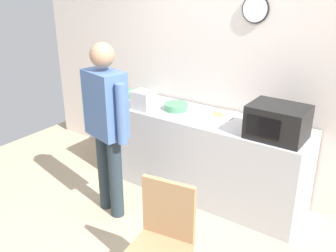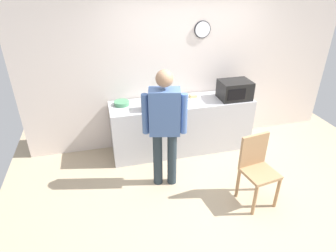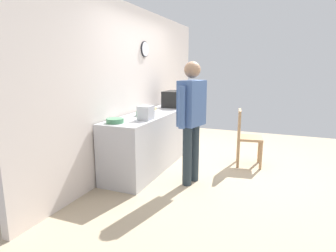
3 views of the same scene
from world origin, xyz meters
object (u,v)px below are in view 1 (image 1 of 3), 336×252
object	(u,v)px
salad_bowl	(133,94)
wooden_chair	(162,240)
sandwich_plate	(220,115)
toaster	(143,100)
fork_utensil	(185,105)
microwave	(278,122)
spoon_utensil	(231,111)
cereal_bowl	(176,107)
person_standing	(106,119)

from	to	relation	value
salad_bowl	wooden_chair	distance (m)	2.21
sandwich_plate	salad_bowl	xyz separation A→B (m)	(-1.17, 0.01, 0.01)
toaster	fork_utensil	bearing A→B (deg)	51.20
microwave	spoon_utensil	xyz separation A→B (m)	(-0.62, 0.38, -0.15)
spoon_utensil	wooden_chair	world-z (taller)	wooden_chair
salad_bowl	wooden_chair	world-z (taller)	salad_bowl
sandwich_plate	salad_bowl	size ratio (longest dim) A/B	1.13
toaster	fork_utensil	xyz separation A→B (m)	(0.30, 0.37, -0.10)
cereal_bowl	wooden_chair	distance (m)	1.72
salad_bowl	wooden_chair	xyz separation A→B (m)	(1.54, -1.54, -0.39)
microwave	cereal_bowl	world-z (taller)	microwave
salad_bowl	spoon_utensil	xyz separation A→B (m)	(1.20, 0.18, -0.03)
toaster	person_standing	size ratio (longest dim) A/B	0.13
microwave	person_standing	bearing A→B (deg)	-151.30
salad_bowl	fork_utensil	xyz separation A→B (m)	(0.68, 0.09, -0.03)
cereal_bowl	toaster	world-z (taller)	toaster
sandwich_plate	fork_utensil	world-z (taller)	sandwich_plate
microwave	person_standing	size ratio (longest dim) A/B	0.29
salad_bowl	cereal_bowl	xyz separation A→B (m)	(0.68, -0.10, 0.00)
microwave	sandwich_plate	xyz separation A→B (m)	(-0.65, 0.18, -0.13)
toaster	person_standing	xyz separation A→B (m)	(0.09, -0.66, 0.01)
cereal_bowl	salad_bowl	bearing A→B (deg)	171.78
fork_utensil	cereal_bowl	bearing A→B (deg)	-88.67
cereal_bowl	person_standing	xyz separation A→B (m)	(-0.22, -0.84, 0.07)
person_standing	wooden_chair	bearing A→B (deg)	-29.63
salad_bowl	toaster	xyz separation A→B (m)	(0.38, -0.28, 0.07)
microwave	person_standing	xyz separation A→B (m)	(-1.35, -0.74, -0.04)
person_standing	wooden_chair	distance (m)	1.32
fork_utensil	toaster	bearing A→B (deg)	-128.80
microwave	spoon_utensil	world-z (taller)	microwave
salad_bowl	fork_utensil	world-z (taller)	salad_bowl
sandwich_plate	salad_bowl	world-z (taller)	sandwich_plate
sandwich_plate	microwave	bearing A→B (deg)	-15.52
salad_bowl	person_standing	world-z (taller)	person_standing
fork_utensil	spoon_utensil	world-z (taller)	same
fork_utensil	microwave	bearing A→B (deg)	-13.96
microwave	spoon_utensil	distance (m)	0.74
wooden_chair	microwave	bearing A→B (deg)	78.15
toaster	person_standing	world-z (taller)	person_standing
cereal_bowl	wooden_chair	bearing A→B (deg)	-59.37
wooden_chair	spoon_utensil	bearing A→B (deg)	101.17
salad_bowl	person_standing	size ratio (longest dim) A/B	0.14
toaster	wooden_chair	world-z (taller)	toaster
toaster	wooden_chair	size ratio (longest dim) A/B	0.23
salad_bowl	person_standing	bearing A→B (deg)	-63.46
wooden_chair	sandwich_plate	bearing A→B (deg)	103.53
person_standing	salad_bowl	bearing A→B (deg)	116.54
cereal_bowl	person_standing	bearing A→B (deg)	-104.44
sandwich_plate	cereal_bowl	world-z (taller)	cereal_bowl
cereal_bowl	spoon_utensil	bearing A→B (deg)	28.72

